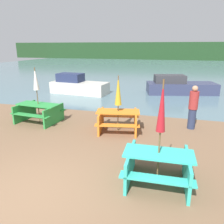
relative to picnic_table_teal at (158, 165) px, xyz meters
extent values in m
plane|color=brown|center=(-2.62, -1.28, -0.46)|extent=(60.00, 60.00, 0.00)
cube|color=slate|center=(-2.62, 30.17, -0.47)|extent=(60.00, 50.00, 0.00)
cube|color=#1E3D1E|center=(-2.62, 50.17, 1.54)|extent=(80.00, 1.60, 4.00)
cube|color=#33B7A8|center=(0.00, 0.00, 0.29)|extent=(1.62, 0.75, 0.04)
cube|color=#33B7A8|center=(0.02, -0.55, -0.02)|extent=(1.60, 0.34, 0.04)
cube|color=#33B7A8|center=(-0.02, 0.55, -0.02)|extent=(1.60, 0.34, 0.04)
cube|color=#33B7A8|center=(-0.66, -0.02, -0.10)|extent=(0.12, 1.38, 0.74)
cube|color=#33B7A8|center=(0.66, 0.02, -0.10)|extent=(0.12, 1.38, 0.74)
cube|color=orange|center=(-1.71, 2.98, 0.30)|extent=(1.71, 0.99, 0.04)
cube|color=orange|center=(-1.60, 2.44, -0.05)|extent=(1.63, 0.58, 0.04)
cube|color=orange|center=(-1.81, 3.52, -0.05)|extent=(1.63, 0.58, 0.04)
cube|color=orange|center=(-2.36, 2.86, -0.09)|extent=(0.33, 1.37, 0.74)
cube|color=orange|center=(-1.06, 3.10, -0.09)|extent=(0.33, 1.37, 0.74)
cube|color=green|center=(-5.20, 3.08, 0.30)|extent=(1.85, 0.86, 0.04)
cube|color=green|center=(-5.25, 2.53, -0.01)|extent=(1.81, 0.44, 0.04)
cube|color=green|center=(-5.15, 3.63, -0.01)|extent=(1.81, 0.44, 0.04)
cube|color=green|center=(-5.95, 3.14, -0.09)|extent=(0.19, 1.38, 0.75)
cube|color=green|center=(-4.44, 3.01, -0.09)|extent=(0.19, 1.38, 0.75)
cylinder|color=brown|center=(0.00, 0.00, 0.77)|extent=(0.04, 0.04, 2.47)
cone|color=#A81923|center=(0.00, 0.00, 1.42)|extent=(0.20, 0.20, 1.16)
cylinder|color=brown|center=(-1.71, 2.98, 0.59)|extent=(0.04, 0.04, 2.11)
cone|color=gold|center=(-1.71, 2.98, 1.10)|extent=(0.25, 0.25, 1.09)
cylinder|color=brown|center=(-5.20, 3.08, 0.69)|extent=(0.04, 0.04, 2.30)
cone|color=white|center=(-5.20, 3.08, 1.38)|extent=(0.24, 0.24, 0.91)
cube|color=beige|center=(-5.91, 9.01, -0.08)|extent=(4.00, 1.87, 0.77)
cube|color=navy|center=(-6.61, 9.08, 0.59)|extent=(1.80, 1.21, 0.56)
cube|color=#333856|center=(0.79, 10.82, -0.10)|extent=(4.82, 2.65, 0.73)
cube|color=#333338|center=(-0.01, 10.63, 0.53)|extent=(2.22, 1.58, 0.52)
cylinder|color=#283351|center=(1.02, 3.97, -0.06)|extent=(0.29, 0.29, 0.80)
cylinder|color=maroon|center=(1.02, 3.97, 0.68)|extent=(0.34, 0.34, 0.68)
sphere|color=tan|center=(1.02, 3.97, 1.13)|extent=(0.22, 0.22, 0.22)
camera|label=1|loc=(0.17, -4.64, 2.66)|focal=35.00mm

